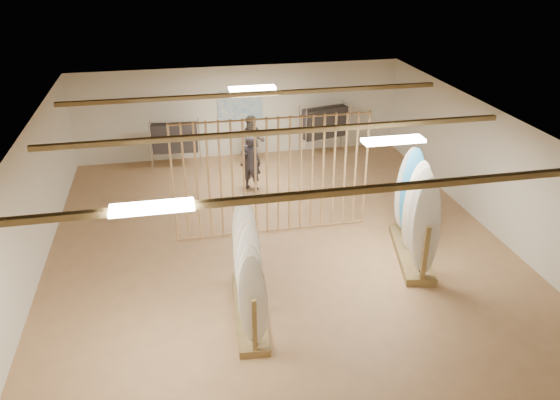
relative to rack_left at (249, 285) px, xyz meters
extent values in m
plane|color=tan|center=(1.02, 2.18, -0.65)|extent=(12.00, 12.00, 0.00)
plane|color=gray|center=(1.02, 2.18, 2.15)|extent=(12.00, 12.00, 0.00)
plane|color=silver|center=(1.02, 8.18, 0.75)|extent=(12.00, 0.00, 12.00)
plane|color=silver|center=(-3.98, 2.18, 0.75)|extent=(0.00, 12.00, 12.00)
plane|color=silver|center=(6.02, 2.18, 0.75)|extent=(0.00, 12.00, 12.00)
cube|color=olive|center=(1.02, 2.18, 2.07)|extent=(9.50, 6.12, 0.10)
cube|color=white|center=(1.02, 2.18, 2.09)|extent=(1.20, 0.35, 0.06)
cylinder|color=tan|center=(-1.18, 2.98, 0.75)|extent=(0.05, 0.05, 2.78)
cylinder|color=tan|center=(-0.92, 2.98, 0.75)|extent=(0.05, 0.05, 2.78)
cylinder|color=tan|center=(-0.66, 2.98, 0.75)|extent=(0.05, 0.05, 2.78)
cylinder|color=tan|center=(-0.40, 2.98, 0.75)|extent=(0.05, 0.05, 2.78)
cylinder|color=tan|center=(-0.14, 2.98, 0.75)|extent=(0.05, 0.05, 2.78)
cylinder|color=tan|center=(0.12, 2.98, 0.75)|extent=(0.05, 0.05, 2.78)
cylinder|color=tan|center=(0.37, 2.98, 0.75)|extent=(0.05, 0.05, 2.78)
cylinder|color=tan|center=(0.63, 2.98, 0.75)|extent=(0.05, 0.05, 2.78)
cylinder|color=tan|center=(0.89, 2.98, 0.75)|extent=(0.05, 0.05, 2.78)
cylinder|color=tan|center=(1.15, 2.98, 0.75)|extent=(0.05, 0.05, 2.78)
cylinder|color=tan|center=(1.41, 2.98, 0.75)|extent=(0.05, 0.05, 2.78)
cylinder|color=tan|center=(1.67, 2.98, 0.75)|extent=(0.05, 0.05, 2.78)
cylinder|color=tan|center=(1.93, 2.98, 0.75)|extent=(0.05, 0.05, 2.78)
cylinder|color=tan|center=(2.19, 2.98, 0.75)|extent=(0.05, 0.05, 2.78)
cylinder|color=tan|center=(2.44, 2.98, 0.75)|extent=(0.05, 0.05, 2.78)
cylinder|color=tan|center=(2.70, 2.98, 0.75)|extent=(0.05, 0.05, 2.78)
cylinder|color=tan|center=(2.96, 2.98, 0.75)|extent=(0.05, 0.05, 2.78)
cylinder|color=tan|center=(3.22, 2.98, 0.75)|extent=(0.05, 0.05, 2.78)
cube|color=#3676BE|center=(1.02, 8.16, 0.95)|extent=(1.40, 0.03, 0.90)
cube|color=olive|center=(0.00, 0.00, -0.58)|extent=(0.70, 2.38, 0.14)
cylinder|color=black|center=(0.00, 0.00, 0.30)|extent=(0.18, 2.29, 0.01)
ellipsoid|color=white|center=(-0.07, -0.97, 0.37)|extent=(0.46, 0.09, 1.75)
ellipsoid|color=white|center=(-0.04, -0.58, 0.37)|extent=(0.46, 0.09, 1.75)
ellipsoid|color=white|center=(-0.01, -0.19, 0.37)|extent=(0.46, 0.09, 1.75)
ellipsoid|color=silver|center=(0.01, 0.19, 0.37)|extent=(0.46, 0.09, 1.75)
ellipsoid|color=white|center=(0.04, 0.58, 0.37)|extent=(0.46, 0.09, 1.75)
ellipsoid|color=silver|center=(0.07, 0.97, 0.37)|extent=(0.46, 0.09, 1.75)
cube|color=olive|center=(3.73, 1.29, -0.56)|extent=(1.14, 2.40, 0.17)
cylinder|color=black|center=(3.73, 1.29, 0.46)|extent=(0.54, 2.21, 0.01)
ellipsoid|color=white|center=(3.51, 0.36, 0.54)|extent=(0.53, 0.19, 2.05)
ellipsoid|color=white|center=(3.62, 0.83, 0.54)|extent=(0.53, 0.19, 2.05)
ellipsoid|color=silver|center=(3.73, 1.29, 0.54)|extent=(0.53, 0.19, 2.05)
ellipsoid|color=#2D8CD1|center=(3.84, 1.76, 0.54)|extent=(0.53, 0.19, 2.05)
ellipsoid|color=white|center=(3.96, 2.23, 0.54)|extent=(0.53, 0.19, 2.05)
cylinder|color=silver|center=(-1.03, 7.35, 0.80)|extent=(1.39, 0.14, 0.03)
cube|color=black|center=(-1.03, 7.35, 0.32)|extent=(1.32, 0.45, 0.85)
cylinder|color=silver|center=(-1.03, 7.35, 0.10)|extent=(0.03, 0.03, 1.50)
cylinder|color=silver|center=(3.56, 7.58, 0.95)|extent=(1.50, 0.41, 0.03)
cube|color=black|center=(3.56, 7.58, 0.42)|extent=(1.48, 0.73, 0.93)
cylinder|color=silver|center=(3.56, 7.58, 0.18)|extent=(0.03, 0.03, 1.65)
imported|color=#2C2A32|center=(0.91, 5.49, 0.23)|extent=(0.78, 0.72, 1.76)
imported|color=#39322C|center=(1.21, 7.10, 0.24)|extent=(1.00, 0.87, 1.77)
camera|label=1|loc=(-1.11, -8.03, 5.58)|focal=35.00mm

